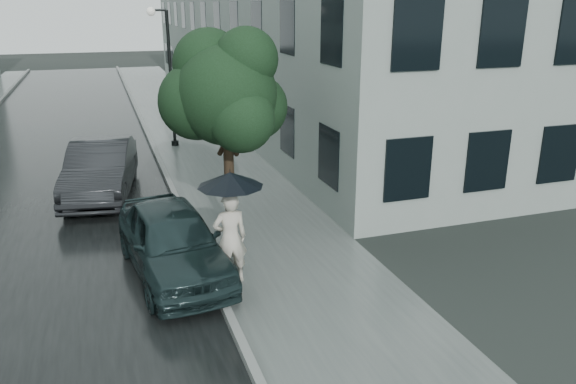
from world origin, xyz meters
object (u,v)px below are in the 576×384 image
object	(u,v)px
street_tree	(225,93)
pedestrian	(230,238)
car_far	(101,169)
lamp_post	(166,69)
car_near	(173,241)

from	to	relation	value
street_tree	pedestrian	bearing A→B (deg)	-102.45
street_tree	car_far	size ratio (longest dim) A/B	1.03
lamp_post	car_near	bearing A→B (deg)	-94.01
lamp_post	car_far	size ratio (longest dim) A/B	1.10
pedestrian	lamp_post	size ratio (longest dim) A/B	0.36
pedestrian	street_tree	xyz separation A→B (m)	(0.60, 2.72, 2.39)
car_far	street_tree	bearing A→B (deg)	-42.68
street_tree	lamp_post	xyz separation A→B (m)	(-0.25, 9.04, -0.38)
pedestrian	lamp_post	distance (m)	11.93
pedestrian	car_far	size ratio (longest dim) A/B	0.39
street_tree	car_far	world-z (taller)	street_tree
street_tree	car_near	distance (m)	3.66
car_near	car_far	size ratio (longest dim) A/B	0.91
street_tree	car_near	bearing A→B (deg)	-129.00
lamp_post	car_near	size ratio (longest dim) A/B	1.21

